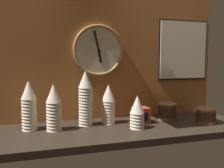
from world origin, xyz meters
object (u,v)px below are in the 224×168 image
Objects in this scene: cup_stack_far_left at (29,105)px; bowl_stack_right at (167,111)px; wall_clock at (99,50)px; cup_stack_center_left at (86,98)px; cup_stack_center at (108,104)px; cup_stack_center_right at (137,112)px; bowl_stack_far_right at (206,115)px; menu_board at (183,50)px; cup_stack_left at (54,107)px; napkin_dispenser at (141,115)px.

cup_stack_far_left reaches higher than bowl_stack_right.
cup_stack_far_left is at bearing -162.38° from wall_clock.
cup_stack_center_left reaches higher than bowl_stack_right.
cup_stack_center is 1.27× the size of cup_stack_center_right.
cup_stack_center_left reaches higher than bowl_stack_far_right.
cup_stack_center_left is at bearing -169.37° from menu_board.
bowl_stack_right is (0.78, 0.03, -0.07)m from cup_stack_left.
cup_stack_left is 0.78m from bowl_stack_right.
cup_stack_center is (0.36, 0.06, -0.01)m from cup_stack_left.
cup_stack_center_right is 0.72m from menu_board.
cup_stack_left is 0.57m from napkin_dispenser.
bowl_stack_far_right is 0.28× the size of menu_board.
cup_stack_far_left is at bearing 176.47° from napkin_dispenser.
cup_stack_center is 0.73× the size of wall_clock.
menu_board is 0.66m from napkin_dispenser.
cup_stack_far_left reaches higher than cup_stack_center_right.
cup_stack_far_left is at bearing 178.86° from bowl_stack_right.
menu_board is (0.23, 0.17, 0.43)m from bowl_stack_right.
cup_stack_left reaches higher than bowl_stack_right.
cup_stack_center_left is at bearing 151.39° from cup_stack_center_right.
cup_stack_center is 0.76m from menu_board.
cup_stack_center is at bearing -167.42° from menu_board.
cup_stack_center_left is at bearing 172.37° from napkin_dispenser.
cup_stack_center_left is (-0.15, -0.01, 0.05)m from cup_stack_center.
wall_clock is at bearing 119.61° from cup_stack_center_right.
cup_stack_center_right is (0.14, -0.16, -0.03)m from cup_stack_center.
cup_stack_far_left reaches higher than bowl_stack_far_right.
cup_stack_left reaches higher than cup_stack_center.
cup_stack_center_left is at bearing 177.68° from bowl_stack_right.
cup_stack_far_left is at bearing 171.33° from bowl_stack_far_right.
bowl_stack_right is (0.57, -0.02, -0.11)m from cup_stack_center_left.
cup_stack_center_right is 0.65m from cup_stack_far_left.
menu_board reaches higher than bowl_stack_right.
cup_stack_center_right is at bearing -28.61° from cup_stack_center_left.
wall_clock reaches higher than cup_stack_far_left.
cup_stack_center reaches higher than bowl_stack_far_right.
menu_board is at bearing 12.58° from cup_stack_center.
bowl_stack_right is at bearing 2.56° from cup_stack_left.
cup_stack_center is 2.00× the size of bowl_stack_far_right.
bowl_stack_right is 0.52m from menu_board.
cup_stack_left is 1.36× the size of cup_stack_center_right.
bowl_stack_far_right is (0.98, -0.12, -0.08)m from cup_stack_left.
bowl_stack_far_right is (0.20, -0.15, -0.01)m from bowl_stack_right.
wall_clock reaches higher than napkin_dispenser.
bowl_stack_right is 1.00× the size of bowl_stack_far_right.
bowl_stack_right is at bearing -20.01° from wall_clock.
bowl_stack_far_right is at bearing -25.80° from wall_clock.
cup_stack_center is 0.16m from cup_stack_center_left.
cup_stack_left is 2.15× the size of bowl_stack_far_right.
cup_stack_far_left is at bearing -179.15° from cup_stack_center_left.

